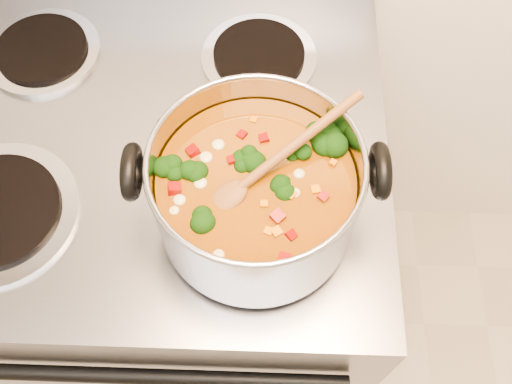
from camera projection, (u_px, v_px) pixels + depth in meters
electric_range at (174, 242)px, 1.32m from camera, size 0.80×0.72×1.08m
stockpot at (257, 193)px, 0.76m from camera, size 0.33×0.28×0.17m
wooden_spoon at (262, 171)px, 0.72m from camera, size 0.21×0.17×0.08m
cooktop_crumbs at (152, 209)px, 0.84m from camera, size 0.13×0.27×0.01m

